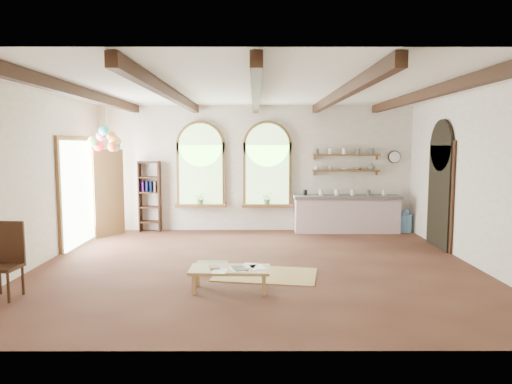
{
  "coord_description": "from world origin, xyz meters",
  "views": [
    {
      "loc": [
        -0.01,
        -8.22,
        2.22
      ],
      "look_at": [
        0.0,
        0.6,
        1.3
      ],
      "focal_mm": 32.0,
      "sensor_mm": 36.0,
      "label": 1
    }
  ],
  "objects_px": {
    "coffee_table": "(230,271)",
    "side_chair": "(5,276)",
    "balloon_cluster": "(107,140)",
    "kitchen_counter": "(346,214)"
  },
  "relations": [
    {
      "from": "coffee_table",
      "to": "kitchen_counter",
      "type": "bearing_deg",
      "value": 59.81
    },
    {
      "from": "balloon_cluster",
      "to": "kitchen_counter",
      "type": "bearing_deg",
      "value": 8.97
    },
    {
      "from": "kitchen_counter",
      "to": "coffee_table",
      "type": "relative_size",
      "value": 2.18
    },
    {
      "from": "coffee_table",
      "to": "side_chair",
      "type": "relative_size",
      "value": 1.12
    },
    {
      "from": "coffee_table",
      "to": "side_chair",
      "type": "distance_m",
      "value": 3.26
    },
    {
      "from": "side_chair",
      "to": "balloon_cluster",
      "type": "bearing_deg",
      "value": 86.62
    },
    {
      "from": "coffee_table",
      "to": "side_chair",
      "type": "height_order",
      "value": "side_chair"
    },
    {
      "from": "coffee_table",
      "to": "balloon_cluster",
      "type": "height_order",
      "value": "balloon_cluster"
    },
    {
      "from": "kitchen_counter",
      "to": "side_chair",
      "type": "bearing_deg",
      "value": -140.14
    },
    {
      "from": "coffee_table",
      "to": "balloon_cluster",
      "type": "xyz_separation_m",
      "value": [
        -3.01,
        3.74,
        2.02
      ]
    }
  ]
}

